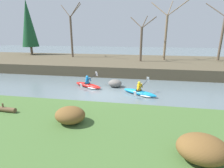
{
  "coord_description": "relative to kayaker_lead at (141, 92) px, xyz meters",
  "views": [
    {
      "loc": [
        2.75,
        -11.92,
        4.44
      ],
      "look_at": [
        0.53,
        1.03,
        0.55
      ],
      "focal_mm": 28.0,
      "sensor_mm": 36.0,
      "label": 1
    }
  ],
  "objects": [
    {
      "name": "riverbank_near",
      "position": [
        -2.8,
        -6.54,
        0.11
      ],
      "size": [
        44.0,
        6.6,
        0.61
      ],
      "color": "#476B33",
      "rests_on": "ground"
    },
    {
      "name": "riverbank_far",
      "position": [
        -2.8,
        9.86,
        0.34
      ],
      "size": [
        44.0,
        10.7,
        1.09
      ],
      "color": "brown",
      "rests_on": "ground"
    },
    {
      "name": "shrub_clump_second",
      "position": [
        -3.02,
        -5.8,
        0.77
      ],
      "size": [
        1.34,
        1.11,
        0.72
      ],
      "color": "brown",
      "rests_on": "riverbank_near"
    },
    {
      "name": "ground_plane",
      "position": [
        -2.8,
        -0.41,
        -0.2
      ],
      "size": [
        90.0,
        90.0,
        0.0
      ],
      "primitive_type": "plane",
      "color": "slate"
    },
    {
      "name": "bare_tree_downstream",
      "position": [
        9.37,
        11.47,
        4.22
      ],
      "size": [
        3.88,
        3.83,
        7.07
      ],
      "color": "brown",
      "rests_on": "riverbank_far"
    },
    {
      "name": "kayaker_lead",
      "position": [
        0.0,
        0.0,
        0.0
      ],
      "size": [
        2.67,
        1.94,
        1.2
      ],
      "rotation": [
        0.0,
        0.0,
        -0.49
      ],
      "color": "#1993D6",
      "rests_on": "ground"
    },
    {
      "name": "kayaker_middle",
      "position": [
        -4.32,
        1.14,
        0.0
      ],
      "size": [
        2.69,
        1.95,
        1.2
      ],
      "rotation": [
        0.0,
        0.0,
        -0.45
      ],
      "color": "red",
      "rests_on": "ground"
    },
    {
      "name": "shrub_clump_third",
      "position": [
        1.91,
        -7.36,
        0.83
      ],
      "size": [
        1.53,
        1.28,
        0.83
      ],
      "color": "brown",
      "rests_on": "riverbank_near"
    },
    {
      "name": "driftwood_log",
      "position": [
        -7.0,
        -5.29,
        0.53
      ],
      "size": [
        1.79,
        0.34,
        0.44
      ],
      "rotation": [
        0.0,
        0.0,
        -0.06
      ],
      "color": "brown",
      "rests_on": "riverbank_near"
    },
    {
      "name": "conifer_tree_far_left",
      "position": [
        -17.34,
        13.13,
        5.52
      ],
      "size": [
        2.45,
        2.45,
        8.08
      ],
      "color": "brown",
      "rests_on": "riverbank_far"
    },
    {
      "name": "bare_tree_upstream",
      "position": [
        -9.75,
        11.4,
        4.33
      ],
      "size": [
        4.01,
        3.96,
        7.31
      ],
      "color": "brown",
      "rests_on": "riverbank_far"
    },
    {
      "name": "boulder_midstream",
      "position": [
        -2.19,
        1.65,
        0.12
      ],
      "size": [
        1.13,
        0.89,
        0.64
      ],
      "color": "slate",
      "rests_on": "ground"
    },
    {
      "name": "bare_tree_mid_downstream",
      "position": [
        2.75,
        10.79,
        4.29
      ],
      "size": [
        3.96,
        3.92,
        7.23
      ],
      "color": "#7A664C",
      "rests_on": "riverbank_far"
    },
    {
      "name": "bare_tree_mid_upstream",
      "position": [
        -0.19,
        9.14,
        3.39
      ],
      "size": [
        2.96,
        2.92,
        5.3
      ],
      "color": "brown",
      "rests_on": "riverbank_far"
    }
  ]
}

